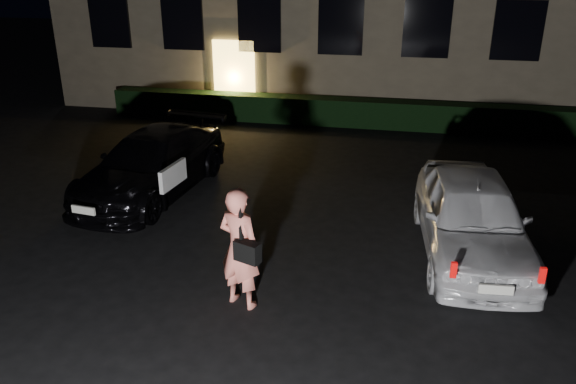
# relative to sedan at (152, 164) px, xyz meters

# --- Properties ---
(ground) EXTENTS (80.00, 80.00, 0.00)m
(ground) POSITION_rel_sedan_xyz_m (3.34, -3.98, -0.68)
(ground) COLOR black
(ground) RESTS_ON ground
(hedge) EXTENTS (15.00, 0.70, 0.85)m
(hedge) POSITION_rel_sedan_xyz_m (3.34, 6.52, -0.26)
(hedge) COLOR black
(hedge) RESTS_ON ground
(sedan) EXTENTS (2.46, 4.93, 1.37)m
(sedan) POSITION_rel_sedan_xyz_m (0.00, 0.00, 0.00)
(sedan) COLOR black
(sedan) RESTS_ON ground
(hatch) EXTENTS (2.08, 4.45, 1.47)m
(hatch) POSITION_rel_sedan_xyz_m (6.76, -1.53, 0.05)
(hatch) COLOR white
(hatch) RESTS_ON ground
(man) EXTENTS (0.82, 0.70, 1.93)m
(man) POSITION_rel_sedan_xyz_m (3.21, -3.93, 0.28)
(man) COLOR #FB8372
(man) RESTS_ON ground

